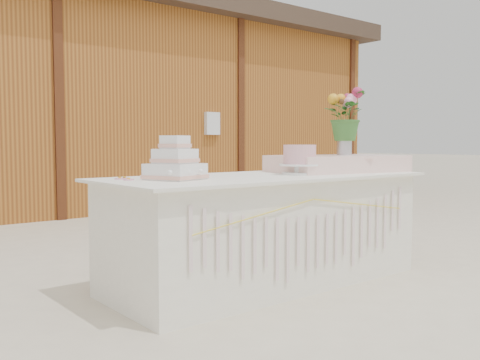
{
  "coord_description": "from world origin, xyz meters",
  "views": [
    {
      "loc": [
        -2.52,
        -2.82,
        1.0
      ],
      "look_at": [
        0.0,
        0.3,
        0.72
      ],
      "focal_mm": 40.0,
      "sensor_mm": 36.0,
      "label": 1
    }
  ],
  "objects": [
    {
      "name": "bouquet",
      "position": [
        0.85,
        0.01,
        1.26
      ],
      "size": [
        0.46,
        0.44,
        0.4
      ],
      "primitive_type": "imported",
      "rotation": [
        0.0,
        0.0,
        0.46
      ],
      "color": "#346C2B",
      "rests_on": "flower_vase"
    },
    {
      "name": "cake_table",
      "position": [
        0.0,
        -0.0,
        0.39
      ],
      "size": [
        2.4,
        1.0,
        0.77
      ],
      "color": "white",
      "rests_on": "ground"
    },
    {
      "name": "ground",
      "position": [
        0.0,
        0.0,
        0.0
      ],
      "size": [
        80.0,
        80.0,
        0.0
      ],
      "primitive_type": "plane",
      "color": "beige",
      "rests_on": "ground"
    },
    {
      "name": "loose_flowers",
      "position": [
        -1.0,
        0.13,
        0.78
      ],
      "size": [
        0.24,
        0.35,
        0.02
      ],
      "primitive_type": null,
      "rotation": [
        0.0,
        0.0,
        0.36
      ],
      "color": "pink",
      "rests_on": "cake_table"
    },
    {
      "name": "pink_cake_stand",
      "position": [
        0.25,
        -0.08,
        0.89
      ],
      "size": [
        0.3,
        0.3,
        0.22
      ],
      "color": "white",
      "rests_on": "cake_table"
    },
    {
      "name": "flower_vase",
      "position": [
        0.85,
        0.01,
        0.98
      ],
      "size": [
        0.12,
        0.12,
        0.16
      ],
      "primitive_type": "cylinder",
      "color": "silver",
      "rests_on": "satin_runner"
    },
    {
      "name": "wedding_cake",
      "position": [
        -0.75,
        0.02,
        0.86
      ],
      "size": [
        0.39,
        0.39,
        0.28
      ],
      "rotation": [
        0.0,
        0.0,
        0.36
      ],
      "color": "white",
      "rests_on": "cake_table"
    },
    {
      "name": "satin_runner",
      "position": [
        0.76,
        -0.0,
        0.84
      ],
      "size": [
        1.12,
        0.76,
        0.13
      ],
      "primitive_type": "cube",
      "rotation": [
        0.0,
        0.0,
        -0.16
      ],
      "color": "beige",
      "rests_on": "cake_table"
    },
    {
      "name": "barn",
      "position": [
        -0.01,
        5.99,
        1.68
      ],
      "size": [
        12.6,
        4.6,
        3.3
      ],
      "color": "#995C20",
      "rests_on": "ground"
    }
  ]
}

